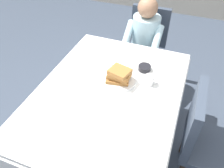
# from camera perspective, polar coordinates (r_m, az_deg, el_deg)

# --- Properties ---
(ground_plane) EXTENTS (14.00, 14.00, 0.00)m
(ground_plane) POSITION_cam_1_polar(r_m,az_deg,el_deg) (2.37, -0.83, -14.96)
(ground_plane) COLOR #3D4756
(dining_table_main) EXTENTS (1.12, 1.52, 0.74)m
(dining_table_main) POSITION_cam_1_polar(r_m,az_deg,el_deg) (1.86, -1.03, -3.88)
(dining_table_main) COLOR white
(dining_table_main) RESTS_ON ground
(chair_diner) EXTENTS (0.44, 0.45, 0.93)m
(chair_diner) POSITION_cam_1_polar(r_m,az_deg,el_deg) (2.81, 8.63, 10.33)
(chair_diner) COLOR #384251
(chair_diner) RESTS_ON ground
(diner_person) EXTENTS (0.40, 0.43, 1.12)m
(diner_person) POSITION_cam_1_polar(r_m,az_deg,el_deg) (2.61, 8.08, 11.27)
(diner_person) COLOR silver
(diner_person) RESTS_ON ground
(chair_right_side) EXTENTS (0.45, 0.44, 0.93)m
(chair_right_side) POSITION_cam_1_polar(r_m,az_deg,el_deg) (1.90, 21.68, -12.11)
(chair_right_side) COLOR #384251
(chair_right_side) RESTS_ON ground
(plate_breakfast) EXTENTS (0.28, 0.28, 0.02)m
(plate_breakfast) POSITION_cam_1_polar(r_m,az_deg,el_deg) (1.88, 1.63, 0.79)
(plate_breakfast) COLOR white
(plate_breakfast) RESTS_ON dining_table_main
(breakfast_stack) EXTENTS (0.21, 0.18, 0.12)m
(breakfast_stack) POSITION_cam_1_polar(r_m,az_deg,el_deg) (1.83, 1.80, 2.33)
(breakfast_stack) COLOR #A36B33
(breakfast_stack) RESTS_ON plate_breakfast
(cup_coffee) EXTENTS (0.11, 0.08, 0.08)m
(cup_coffee) POSITION_cam_1_polar(r_m,az_deg,el_deg) (1.86, 9.43, 1.00)
(cup_coffee) COLOR white
(cup_coffee) RESTS_ON dining_table_main
(bowl_butter) EXTENTS (0.11, 0.11, 0.04)m
(bowl_butter) POSITION_cam_1_polar(r_m,az_deg,el_deg) (2.01, 8.16, 4.02)
(bowl_butter) COLOR black
(bowl_butter) RESTS_ON dining_table_main
(fork_left_of_plate) EXTENTS (0.03, 0.18, 0.00)m
(fork_left_of_plate) POSITION_cam_1_polar(r_m,az_deg,el_deg) (1.92, -3.93, 1.62)
(fork_left_of_plate) COLOR silver
(fork_left_of_plate) RESTS_ON dining_table_main
(knife_right_of_plate) EXTENTS (0.02, 0.20, 0.00)m
(knife_right_of_plate) POSITION_cam_1_polar(r_m,az_deg,el_deg) (1.83, 7.03, -1.13)
(knife_right_of_plate) COLOR silver
(knife_right_of_plate) RESTS_ON dining_table_main
(spoon_near_edge) EXTENTS (0.15, 0.02, 0.00)m
(spoon_near_edge) POSITION_cam_1_polar(r_m,az_deg,el_deg) (1.67, -1.19, -5.78)
(spoon_near_edge) COLOR silver
(spoon_near_edge) RESTS_ON dining_table_main
(napkin_folded) EXTENTS (0.17, 0.13, 0.01)m
(napkin_folded) POSITION_cam_1_polar(r_m,az_deg,el_deg) (1.84, -8.52, -0.89)
(napkin_folded) COLOR white
(napkin_folded) RESTS_ON dining_table_main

